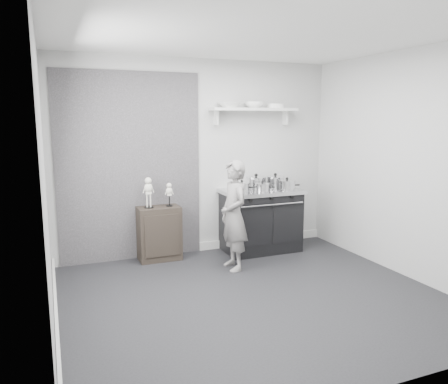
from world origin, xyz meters
The scene contains 16 objects.
ground centered at (0.00, 0.00, 0.00)m, with size 4.00×4.00×0.00m, color black.
room_shell centered at (-0.09, 0.15, 1.64)m, with size 4.02×3.62×2.71m.
wall_shelf centered at (0.80, 1.68, 2.01)m, with size 1.30×0.26×0.24m.
stove centered at (0.83, 1.48, 0.45)m, with size 1.12×0.70×0.90m.
side_cabinet centered at (-0.63, 1.61, 0.36)m, with size 0.56×0.33×0.73m, color black.
child centered at (0.16, 0.90, 0.69)m, with size 0.51×0.33×1.39m, color gray.
pot_front_left centered at (0.48, 1.36, 0.96)m, with size 0.30×0.22×0.17m.
pot_back_left centered at (0.80, 1.57, 0.98)m, with size 0.37×0.28×0.22m.
pot_back_right centered at (1.10, 1.55, 0.98)m, with size 0.36×0.27×0.21m.
pot_front_right centered at (1.14, 1.29, 0.97)m, with size 0.32×0.24×0.18m.
pot_front_center centered at (0.76, 1.30, 0.96)m, with size 0.29×0.20×0.15m.
skeleton_full centered at (-0.76, 1.61, 0.96)m, with size 0.13×0.08×0.47m, color silver, non-canonical shape.
skeleton_torso centered at (-0.48, 1.61, 0.91)m, with size 0.10×0.07×0.36m, color silver, non-canonical shape.
bowl_large centered at (0.41, 1.67, 2.08)m, with size 0.30×0.30×0.07m, color white.
bowl_small centered at (0.80, 1.67, 2.08)m, with size 0.27×0.27×0.08m, color white.
plate_stack centered at (1.14, 1.67, 2.07)m, with size 0.25×0.25×0.06m, color white.
Camera 1 is at (-1.96, -4.00, 1.91)m, focal length 35.00 mm.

